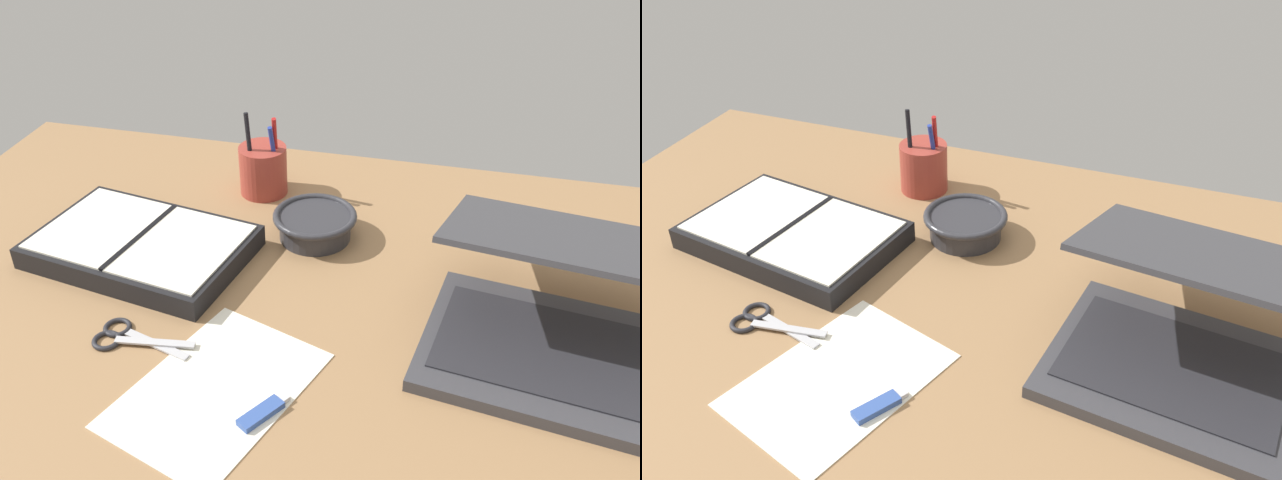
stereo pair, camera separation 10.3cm
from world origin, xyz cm
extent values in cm
cube|color=#936D47|center=(0.00, 0.00, 1.00)|extent=(140.00, 100.00, 2.00)
cube|color=#38383D|center=(33.30, -1.09, 2.90)|extent=(33.28, 28.12, 1.80)
cube|color=#232328|center=(33.30, -1.09, 3.92)|extent=(28.76, 20.90, 0.24)
cube|color=#38383D|center=(34.47, 7.59, 15.46)|extent=(33.18, 27.40, 7.51)
cube|color=silver|center=(34.41, 7.14, 15.33)|extent=(30.45, 24.63, 6.38)
cylinder|color=#2D2D33|center=(-2.25, 19.93, 4.00)|extent=(11.62, 11.62, 4.00)
torus|color=#2D2D33|center=(-2.25, 19.93, 6.00)|extent=(13.67, 13.67, 1.09)
cylinder|color=#9E382D|center=(-14.83, 32.24, 6.41)|extent=(8.48, 8.48, 8.83)
cylinder|color=black|center=(-16.59, 30.71, 10.25)|extent=(2.02, 2.20, 14.53)
cylinder|color=#233899|center=(-12.53, 31.86, 9.38)|extent=(1.24, 3.42, 12.66)
cylinder|color=#B21E1E|center=(-12.57, 32.79, 10.11)|extent=(1.61, 4.12, 14.04)
cube|color=black|center=(-27.26, 8.21, 3.75)|extent=(35.45, 26.48, 3.49)
cube|color=silver|center=(-34.94, 9.50, 5.64)|extent=(17.96, 21.61, 0.30)
cube|color=silver|center=(-19.58, 6.92, 5.64)|extent=(17.96, 21.61, 0.30)
cube|color=black|center=(-27.26, 8.21, 5.79)|extent=(4.01, 19.26, 0.30)
cube|color=#B7B7BC|center=(-16.50, -10.70, 2.60)|extent=(10.90, 2.68, 0.30)
cube|color=#B7B7BC|center=(-16.50, -10.70, 2.30)|extent=(10.74, 4.16, 0.30)
torus|color=#232328|center=(-23.14, -11.62, 2.30)|extent=(3.90, 3.90, 0.70)
torus|color=#232328|center=(-22.94, -8.84, 2.30)|extent=(3.90, 3.90, 0.70)
cube|color=silver|center=(-5.68, -16.34, 2.08)|extent=(25.58, 30.46, 0.16)
cube|color=#33519E|center=(0.98, -19.25, 2.50)|extent=(4.87, 6.15, 1.00)
cube|color=silver|center=(2.89, -16.20, 2.50)|extent=(1.65, 1.65, 0.60)
camera|label=1|loc=(21.74, -74.51, 66.38)|focal=40.00mm
camera|label=2|loc=(31.60, -71.46, 66.38)|focal=40.00mm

